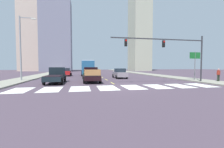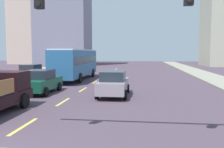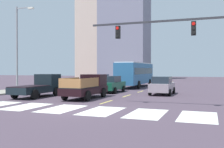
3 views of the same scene
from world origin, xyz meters
name	(u,v)px [view 1 (image 1 of 3)]	position (x,y,z in m)	size (l,w,h in m)	color
ground_plane	(120,87)	(0.00, 0.00, 0.00)	(160.00, 160.00, 0.00)	#493B48
sidewalk_right	(155,75)	(12.72, 18.00, 0.07)	(3.50, 110.00, 0.15)	gray
sidewalk_left	(36,76)	(-12.72, 18.00, 0.07)	(3.50, 110.00, 0.15)	gray
crosswalk_stripe_0	(19,90)	(-9.16, 0.00, 0.00)	(1.84, 3.50, 0.01)	silver
crosswalk_stripe_1	(51,89)	(-6.54, 0.00, 0.00)	(1.84, 3.50, 0.01)	silver
crosswalk_stripe_2	(80,89)	(-3.92, 0.00, 0.00)	(1.84, 3.50, 0.01)	silver
crosswalk_stripe_3	(107,88)	(-1.31, 0.00, 0.00)	(1.84, 3.50, 0.01)	silver
crosswalk_stripe_4	(133,87)	(1.31, 0.00, 0.00)	(1.84, 3.50, 0.01)	silver
crosswalk_stripe_5	(157,86)	(3.92, 0.00, 0.00)	(1.84, 3.50, 0.01)	silver
crosswalk_stripe_6	(179,86)	(6.54, 0.00, 0.00)	(1.84, 3.50, 0.01)	silver
crosswalk_stripe_7	(201,85)	(9.16, 0.00, 0.00)	(1.84, 3.50, 0.01)	silver
lane_dash_0	(112,83)	(0.00, 4.00, 0.00)	(0.16, 2.40, 0.01)	#D9C450
lane_dash_1	(106,80)	(0.00, 9.00, 0.00)	(0.16, 2.40, 0.01)	#D9C450
lane_dash_2	(102,77)	(0.00, 14.00, 0.00)	(0.16, 2.40, 0.01)	#D9C450
lane_dash_3	(99,76)	(0.00, 19.00, 0.00)	(0.16, 2.40, 0.01)	#D9C450
lane_dash_4	(97,74)	(0.00, 24.00, 0.00)	(0.16, 2.40, 0.01)	#D9C450
lane_dash_5	(95,74)	(0.00, 29.00, 0.00)	(0.16, 2.40, 0.01)	#D9C450
lane_dash_6	(94,73)	(0.00, 34.00, 0.00)	(0.16, 2.40, 0.01)	#D9C450
lane_dash_7	(93,72)	(0.00, 39.00, 0.00)	(0.16, 2.40, 0.01)	#D9C450
pickup_stakebed	(91,75)	(-2.50, 6.02, 0.94)	(2.18, 5.20, 1.96)	black
pickup_dark	(56,76)	(-6.96, 5.66, 0.92)	(2.18, 5.20, 1.96)	black
city_bus	(87,67)	(-2.51, 21.02, 1.95)	(2.72, 10.80, 3.32)	#285D8C
sedan_near_left	(66,72)	(-7.02, 19.69, 0.86)	(2.02, 4.40, 1.72)	red
sedan_near_right	(88,73)	(-2.64, 11.92, 0.86)	(2.02, 4.40, 1.72)	#134D37
sedan_far	(120,73)	(2.79, 11.41, 0.86)	(2.02, 4.40, 1.72)	gray
traffic_signal_gantry	(173,48)	(7.48, 2.73, 4.31)	(12.12, 0.27, 6.00)	#2D2D33
direction_sign_green	(195,60)	(12.32, 4.82, 3.03)	(1.70, 0.12, 4.20)	slate
streetlight_left	(22,46)	(-11.89, 8.77, 4.97)	(2.20, 0.28, 9.00)	gray
pedestrian_waiting	(218,74)	(13.80, 2.27, 1.12)	(0.53, 0.34, 1.64)	#222C22
tower_tall_centre	(140,17)	(22.31, 52.50, 24.56)	(7.79, 10.74, 49.13)	#B1B198
block_mid_left	(56,36)	(-13.70, 51.25, 14.14)	(11.76, 8.92, 28.28)	gray
block_mid_right	(32,34)	(-25.10, 59.65, 16.53)	(9.13, 11.60, 33.07)	beige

